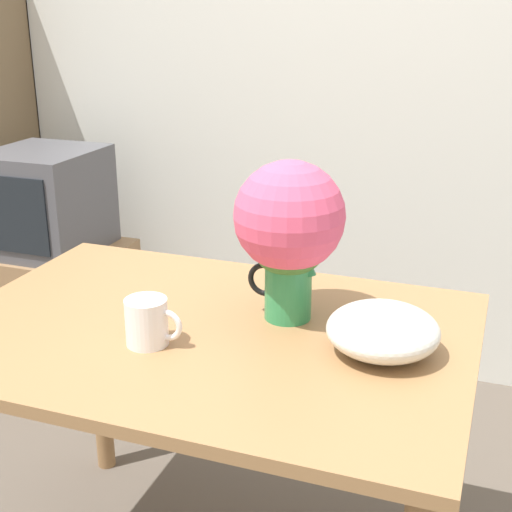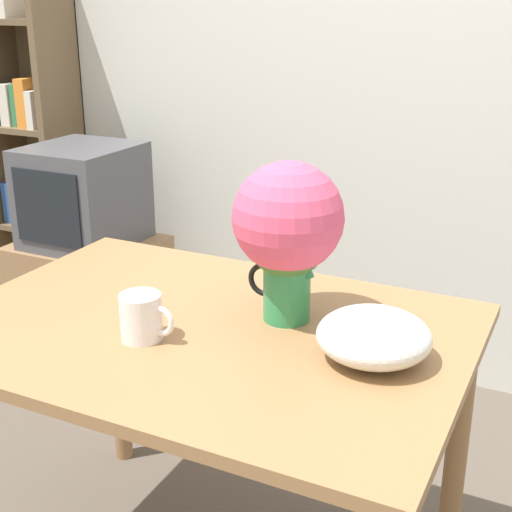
{
  "view_description": "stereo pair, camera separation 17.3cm",
  "coord_description": "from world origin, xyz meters",
  "px_view_note": "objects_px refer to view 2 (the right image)",
  "views": [
    {
      "loc": [
        0.55,
        -1.2,
        1.53
      ],
      "look_at": [
        -0.0,
        0.33,
        0.94
      ],
      "focal_mm": 50.0,
      "sensor_mm": 36.0,
      "label": 1
    },
    {
      "loc": [
        0.71,
        -1.13,
        1.53
      ],
      "look_at": [
        -0.0,
        0.33,
        0.94
      ],
      "focal_mm": 50.0,
      "sensor_mm": 36.0,
      "label": 2
    }
  ],
  "objects_px": {
    "tv_set": "(83,195)",
    "flower_vase": "(288,228)",
    "white_bowl": "(374,336)",
    "coffee_mug": "(142,317)"
  },
  "relations": [
    {
      "from": "white_bowl",
      "to": "coffee_mug",
      "type": "bearing_deg",
      "value": -164.73
    },
    {
      "from": "flower_vase",
      "to": "white_bowl",
      "type": "xyz_separation_m",
      "value": [
        0.25,
        -0.11,
        -0.18
      ]
    },
    {
      "from": "tv_set",
      "to": "flower_vase",
      "type": "bearing_deg",
      "value": -32.62
    },
    {
      "from": "flower_vase",
      "to": "tv_set",
      "type": "distance_m",
      "value": 1.57
    },
    {
      "from": "tv_set",
      "to": "white_bowl",
      "type": "bearing_deg",
      "value": -31.18
    },
    {
      "from": "tv_set",
      "to": "coffee_mug",
      "type": "bearing_deg",
      "value": -45.71
    },
    {
      "from": "coffee_mug",
      "to": "white_bowl",
      "type": "relative_size",
      "value": 0.55
    },
    {
      "from": "white_bowl",
      "to": "tv_set",
      "type": "height_order",
      "value": "tv_set"
    },
    {
      "from": "coffee_mug",
      "to": "tv_set",
      "type": "xyz_separation_m",
      "value": [
        -1.05,
        1.08,
        -0.1
      ]
    },
    {
      "from": "flower_vase",
      "to": "tv_set",
      "type": "height_order",
      "value": "flower_vase"
    }
  ]
}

